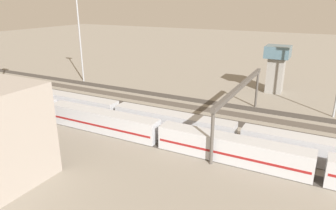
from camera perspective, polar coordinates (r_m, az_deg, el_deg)
ground_plane at (r=66.55m, az=-3.47°, el=-1.43°), size 400.00×400.00×0.00m
track_bed_0 at (r=76.92m, az=1.31°, el=1.45°), size 140.00×2.80×0.12m
track_bed_1 at (r=72.69m, az=-0.44°, el=0.41°), size 140.00×2.80×0.12m
track_bed_2 at (r=68.55m, az=-2.40°, el=-0.75°), size 140.00×2.80×0.12m
track_bed_3 at (r=64.54m, az=-4.61°, el=-2.06°), size 140.00×2.80×0.12m
track_bed_4 at (r=60.67m, az=-7.12°, el=-3.53°), size 140.00×2.80×0.12m
track_bed_5 at (r=56.98m, az=-9.96°, el=-5.20°), size 140.00×2.80×0.12m
train_on_track_4 at (r=62.27m, az=-10.32°, el=-1.13°), size 139.00×3.00×4.40m
train_on_track_5 at (r=51.34m, az=-1.56°, el=-5.29°), size 95.60×3.06×3.80m
light_mast_0 at (r=93.61m, az=-16.23°, el=14.68°), size 2.80×0.70×27.42m
signal_gantry at (r=57.09m, az=13.28°, el=2.63°), size 0.70×30.00×8.80m
control_tower at (r=84.68m, az=19.40°, el=6.94°), size 6.00×6.00×12.13m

